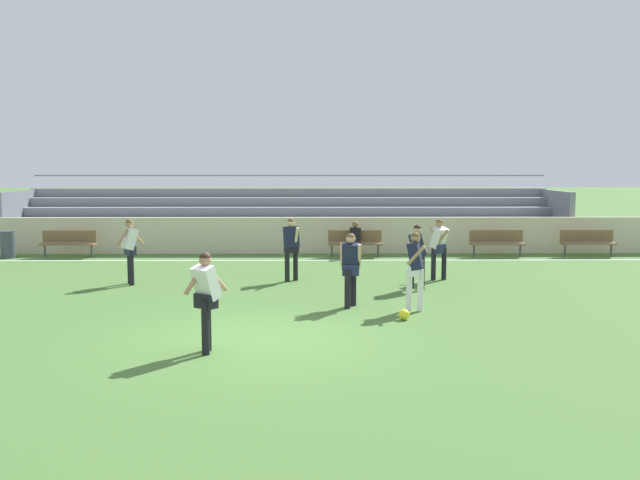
{
  "coord_description": "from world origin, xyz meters",
  "views": [
    {
      "loc": [
        1.0,
        -12.05,
        3.12
      ],
      "look_at": [
        1.18,
        3.91,
        1.35
      ],
      "focal_mm": 38.81,
      "sensor_mm": 36.0,
      "label": 1
    }
  ],
  "objects_px": {
    "bench_centre_sideline": "(69,241)",
    "trash_bin": "(8,244)",
    "bench_far_left": "(355,241)",
    "player_dark_wide_left": "(415,264)",
    "spectator_seated": "(355,237)",
    "player_white_dropping_back": "(439,244)",
    "player_white_challenging": "(130,245)",
    "player_white_deep_cover": "(206,293)",
    "player_dark_on_ball": "(291,244)",
    "player_dark_pressing_high": "(351,263)",
    "bleacher_stand": "(289,215)",
    "bench_far_right": "(588,241)",
    "player_dark_wide_right": "(417,251)",
    "bench_near_wall_gap": "(497,241)",
    "soccer_ball": "(404,314)"
  },
  "relations": [
    {
      "from": "bench_far_right",
      "to": "player_white_dropping_back",
      "type": "distance_m",
      "value": 7.51
    },
    {
      "from": "bench_far_left",
      "to": "player_dark_on_ball",
      "type": "height_order",
      "value": "player_dark_on_ball"
    },
    {
      "from": "soccer_ball",
      "to": "trash_bin",
      "type": "bearing_deg",
      "value": 142.07
    },
    {
      "from": "player_dark_on_ball",
      "to": "bleacher_stand",
      "type": "bearing_deg",
      "value": 92.39
    },
    {
      "from": "bleacher_stand",
      "to": "bench_centre_sideline",
      "type": "height_order",
      "value": "bleacher_stand"
    },
    {
      "from": "bench_centre_sideline",
      "to": "player_white_deep_cover",
      "type": "distance_m",
      "value": 13.44
    },
    {
      "from": "bleacher_stand",
      "to": "player_white_challenging",
      "type": "relative_size",
      "value": 12.26
    },
    {
      "from": "bleacher_stand",
      "to": "bench_far_left",
      "type": "relative_size",
      "value": 11.6
    },
    {
      "from": "player_dark_pressing_high",
      "to": "bench_far_left",
      "type": "bearing_deg",
      "value": 85.8
    },
    {
      "from": "bleacher_stand",
      "to": "soccer_ball",
      "type": "distance_m",
      "value": 13.32
    },
    {
      "from": "bench_centre_sideline",
      "to": "trash_bin",
      "type": "bearing_deg",
      "value": -176.78
    },
    {
      "from": "player_dark_on_ball",
      "to": "player_white_dropping_back",
      "type": "height_order",
      "value": "player_dark_on_ball"
    },
    {
      "from": "player_white_challenging",
      "to": "player_dark_on_ball",
      "type": "bearing_deg",
      "value": 6.54
    },
    {
      "from": "player_dark_wide_left",
      "to": "soccer_ball",
      "type": "distance_m",
      "value": 1.29
    },
    {
      "from": "player_dark_on_ball",
      "to": "bench_centre_sideline",
      "type": "bearing_deg",
      "value": 147.84
    },
    {
      "from": "bleacher_stand",
      "to": "bench_centre_sideline",
      "type": "relative_size",
      "value": 11.6
    },
    {
      "from": "bleacher_stand",
      "to": "bench_centre_sideline",
      "type": "distance_m",
      "value": 8.09
    },
    {
      "from": "bench_centre_sideline",
      "to": "soccer_ball",
      "type": "distance_m",
      "value": 13.74
    },
    {
      "from": "bench_near_wall_gap",
      "to": "player_dark_wide_left",
      "type": "distance_m",
      "value": 9.48
    },
    {
      "from": "spectator_seated",
      "to": "soccer_ball",
      "type": "relative_size",
      "value": 5.5
    },
    {
      "from": "trash_bin",
      "to": "bench_centre_sideline",
      "type": "bearing_deg",
      "value": 3.22
    },
    {
      "from": "bleacher_stand",
      "to": "player_white_dropping_back",
      "type": "distance_m",
      "value": 9.28
    },
    {
      "from": "bench_far_right",
      "to": "trash_bin",
      "type": "xyz_separation_m",
      "value": [
        -19.4,
        -0.11,
        -0.09
      ]
    },
    {
      "from": "player_dark_wide_left",
      "to": "player_dark_on_ball",
      "type": "distance_m",
      "value": 4.68
    },
    {
      "from": "spectator_seated",
      "to": "player_white_dropping_back",
      "type": "relative_size",
      "value": 0.73
    },
    {
      "from": "player_dark_on_ball",
      "to": "bench_far_right",
      "type": "bearing_deg",
      "value": 25.85
    },
    {
      "from": "bench_centre_sideline",
      "to": "player_white_deep_cover",
      "type": "relative_size",
      "value": 1.07
    },
    {
      "from": "player_dark_wide_right",
      "to": "soccer_ball",
      "type": "height_order",
      "value": "player_dark_wide_right"
    },
    {
      "from": "trash_bin",
      "to": "player_dark_on_ball",
      "type": "height_order",
      "value": "player_dark_on_ball"
    },
    {
      "from": "bench_near_wall_gap",
      "to": "player_dark_wide_right",
      "type": "distance_m",
      "value": 7.06
    },
    {
      "from": "bleacher_stand",
      "to": "player_dark_on_ball",
      "type": "bearing_deg",
      "value": -87.61
    },
    {
      "from": "player_dark_pressing_high",
      "to": "soccer_ball",
      "type": "distance_m",
      "value": 1.83
    },
    {
      "from": "bench_centre_sideline",
      "to": "trash_bin",
      "type": "height_order",
      "value": "trash_bin"
    },
    {
      "from": "bench_far_left",
      "to": "bench_near_wall_gap",
      "type": "bearing_deg",
      "value": 0.0
    },
    {
      "from": "bench_far_left",
      "to": "player_white_challenging",
      "type": "distance_m",
      "value": 8.1
    },
    {
      "from": "bench_far_right",
      "to": "spectator_seated",
      "type": "relative_size",
      "value": 1.49
    },
    {
      "from": "player_dark_wide_left",
      "to": "player_white_challenging",
      "type": "height_order",
      "value": "player_white_challenging"
    },
    {
      "from": "soccer_ball",
      "to": "player_dark_wide_right",
      "type": "bearing_deg",
      "value": 77.3
    },
    {
      "from": "bench_far_left",
      "to": "player_dark_on_ball",
      "type": "distance_m",
      "value": 5.19
    },
    {
      "from": "bleacher_stand",
      "to": "player_dark_pressing_high",
      "type": "xyz_separation_m",
      "value": [
        1.74,
        -11.73,
        -0.17
      ]
    },
    {
      "from": "bleacher_stand",
      "to": "bench_far_right",
      "type": "bearing_deg",
      "value": -19.24
    },
    {
      "from": "bleacher_stand",
      "to": "player_dark_wide_left",
      "type": "bearing_deg",
      "value": -75.71
    },
    {
      "from": "player_white_deep_cover",
      "to": "player_dark_wide_right",
      "type": "xyz_separation_m",
      "value": [
        4.36,
        5.75,
        -0.04
      ]
    },
    {
      "from": "trash_bin",
      "to": "soccer_ball",
      "type": "height_order",
      "value": "trash_bin"
    },
    {
      "from": "bench_centre_sideline",
      "to": "spectator_seated",
      "type": "height_order",
      "value": "spectator_seated"
    },
    {
      "from": "bench_near_wall_gap",
      "to": "spectator_seated",
      "type": "distance_m",
      "value": 4.79
    },
    {
      "from": "bench_near_wall_gap",
      "to": "player_dark_pressing_high",
      "type": "xyz_separation_m",
      "value": [
        -5.38,
        -8.17,
        0.42
      ]
    },
    {
      "from": "player_dark_wide_left",
      "to": "player_dark_wide_right",
      "type": "bearing_deg",
      "value": 80.46
    },
    {
      "from": "trash_bin",
      "to": "player_dark_pressing_high",
      "type": "xyz_separation_m",
      "value": [
        10.95,
        -8.06,
        0.51
      ]
    },
    {
      "from": "bench_far_left",
      "to": "player_dark_wide_left",
      "type": "distance_m",
      "value": 8.61
    }
  ]
}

